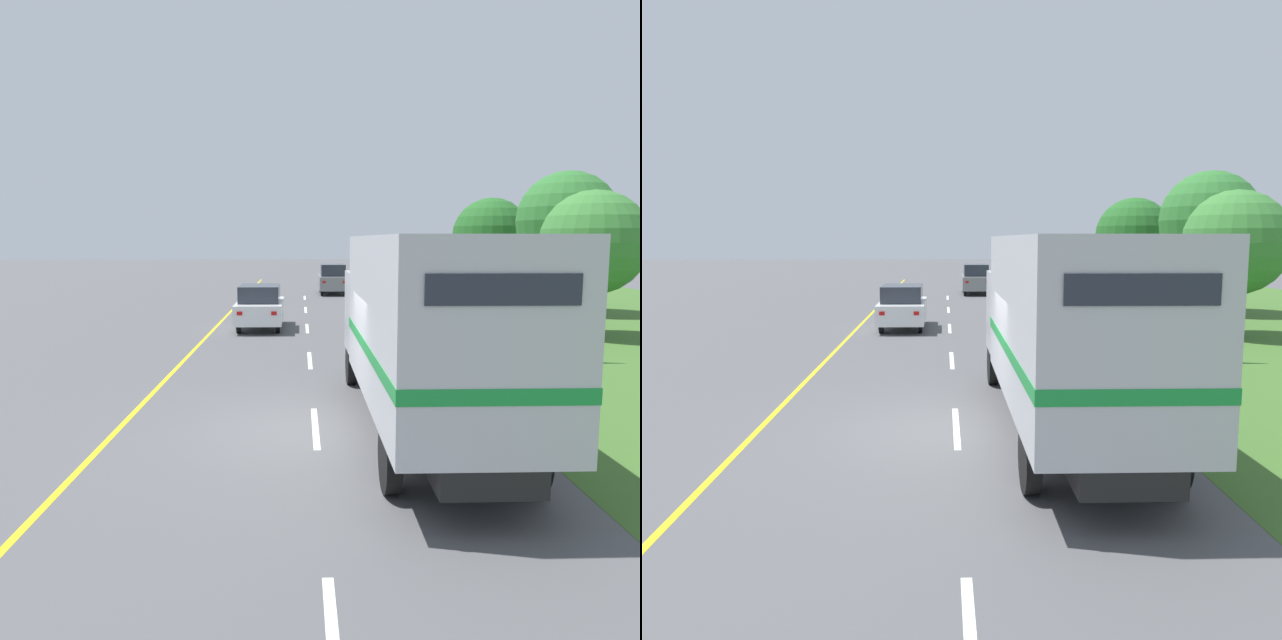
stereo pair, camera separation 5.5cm
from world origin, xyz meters
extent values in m
plane|color=#515154|center=(0.00, 0.00, 0.00)|extent=(200.00, 200.00, 0.00)
cube|color=#3D6628|center=(13.70, 13.84, 0.00)|extent=(20.00, 60.22, 0.01)
cube|color=yellow|center=(-3.70, 13.84, 0.00)|extent=(0.12, 60.22, 0.01)
cube|color=white|center=(0.00, 0.18, 0.00)|extent=(0.12, 2.60, 0.01)
cube|color=white|center=(0.00, 6.78, 0.00)|extent=(0.12, 2.60, 0.01)
cube|color=white|center=(0.00, 13.38, 0.00)|extent=(0.12, 2.60, 0.01)
cube|color=white|center=(0.00, 19.98, 0.00)|extent=(0.12, 2.60, 0.01)
cube|color=white|center=(0.00, 26.58, 0.00)|extent=(0.12, 2.60, 0.01)
cylinder|color=black|center=(0.97, 3.74, 0.50)|extent=(0.22, 1.00, 1.00)
cylinder|color=black|center=(2.99, 3.74, 0.50)|extent=(0.22, 1.00, 1.00)
cylinder|color=black|center=(0.97, -2.90, 0.50)|extent=(0.22, 1.00, 1.00)
cylinder|color=black|center=(2.99, -2.90, 0.50)|extent=(0.22, 1.00, 1.00)
cube|color=black|center=(1.98, 0.00, 0.68)|extent=(1.29, 8.84, 0.36)
cube|color=#B7B7BC|center=(1.98, -1.05, 2.23)|extent=(2.35, 6.74, 2.74)
cube|color=#198C38|center=(1.98, -1.05, 1.75)|extent=(2.37, 6.76, 0.20)
cube|color=#232833|center=(1.98, -4.43, 2.98)|extent=(1.77, 0.03, 0.36)
cube|color=#B7B7BC|center=(1.98, 3.37, 1.81)|extent=(2.26, 2.10, 1.90)
cube|color=#283342|center=(1.98, 4.43, 2.05)|extent=(2.00, 0.03, 0.85)
cylinder|color=black|center=(-2.61, 14.73, 0.33)|extent=(0.16, 0.66, 0.66)
cylinder|color=black|center=(-1.13, 14.73, 0.33)|extent=(0.16, 0.66, 0.66)
cylinder|color=black|center=(-2.61, 12.22, 0.33)|extent=(0.16, 0.66, 0.66)
cylinder|color=black|center=(-1.13, 12.22, 0.33)|extent=(0.16, 0.66, 0.66)
cube|color=white|center=(-1.87, 13.47, 0.71)|extent=(1.80, 4.06, 0.76)
cube|color=#282D38|center=(-1.87, 13.31, 1.42)|extent=(1.55, 2.24, 0.65)
cube|color=red|center=(-2.50, 11.43, 0.84)|extent=(0.20, 0.03, 0.14)
cube|color=red|center=(-1.24, 11.43, 0.84)|extent=(0.20, 0.03, 0.14)
cylinder|color=black|center=(1.10, 30.64, 0.33)|extent=(0.16, 0.66, 0.66)
cylinder|color=black|center=(2.58, 30.64, 0.33)|extent=(0.16, 0.66, 0.66)
cylinder|color=black|center=(1.10, 27.96, 0.33)|extent=(0.16, 0.66, 0.66)
cylinder|color=black|center=(2.58, 27.96, 0.33)|extent=(0.16, 0.66, 0.66)
cube|color=gray|center=(1.84, 29.30, 0.76)|extent=(1.80, 4.32, 0.87)
cube|color=#282D38|center=(1.84, 29.12, 1.57)|extent=(1.55, 2.38, 0.74)
cube|color=red|center=(1.21, 27.13, 0.92)|extent=(0.20, 0.03, 0.14)
cube|color=red|center=(2.47, 27.13, 0.92)|extent=(0.20, 0.03, 0.14)
cylinder|color=#9E9EA3|center=(5.75, 6.32, 1.33)|extent=(0.09, 0.09, 2.66)
cylinder|color=#9E9EA3|center=(7.36, 6.32, 1.33)|extent=(0.09, 0.09, 2.66)
cube|color=#196B33|center=(6.55, 6.32, 2.05)|extent=(2.30, 0.06, 1.22)
cube|color=#196B33|center=(7.33, 6.32, 2.84)|extent=(0.74, 0.06, 0.32)
cube|color=silver|center=(6.55, 6.29, 2.05)|extent=(1.79, 0.02, 0.22)
cylinder|color=brown|center=(10.28, 11.01, 0.96)|extent=(0.39, 0.39, 1.91)
sphere|color=#387A33|center=(10.28, 11.01, 3.42)|extent=(3.77, 3.77, 3.77)
cylinder|color=brown|center=(12.45, 18.39, 1.26)|extent=(0.43, 0.43, 2.53)
sphere|color=#2D702D|center=(12.45, 18.39, 4.41)|extent=(4.71, 4.71, 4.71)
cylinder|color=brown|center=(11.03, 25.59, 0.95)|extent=(0.24, 0.24, 1.91)
sphere|color=#236023|center=(11.03, 25.59, 3.72)|extent=(4.52, 4.52, 4.52)
camera|label=1|loc=(-0.28, -11.26, 3.54)|focal=35.00mm
camera|label=2|loc=(-0.22, -11.26, 3.54)|focal=35.00mm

